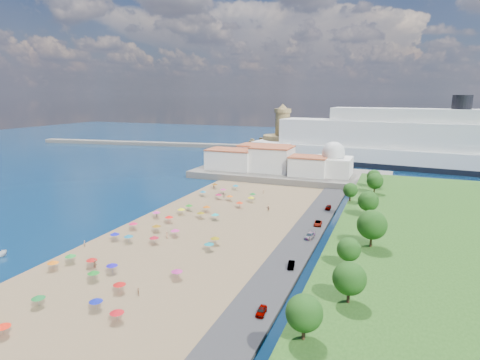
% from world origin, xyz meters
% --- Properties ---
extents(ground, '(700.00, 700.00, 0.00)m').
position_xyz_m(ground, '(0.00, 0.00, 0.00)').
color(ground, '#071938').
rests_on(ground, ground).
extents(terrace, '(90.00, 36.00, 3.00)m').
position_xyz_m(terrace, '(10.00, 73.00, 1.50)').
color(terrace, '#59544C').
rests_on(terrace, ground).
extents(jetty, '(18.00, 70.00, 2.40)m').
position_xyz_m(jetty, '(-12.00, 108.00, 1.20)').
color(jetty, '#59544C').
rests_on(jetty, ground).
extents(breakwater, '(199.03, 34.77, 2.60)m').
position_xyz_m(breakwater, '(-110.00, 153.00, 1.30)').
color(breakwater, '#59544C').
rests_on(breakwater, ground).
extents(waterfront_buildings, '(57.00, 29.00, 11.00)m').
position_xyz_m(waterfront_buildings, '(-3.05, 73.64, 7.88)').
color(waterfront_buildings, silver).
rests_on(waterfront_buildings, terrace).
extents(domed_building, '(16.00, 16.00, 15.00)m').
position_xyz_m(domed_building, '(30.00, 71.00, 8.97)').
color(domed_building, silver).
rests_on(domed_building, terrace).
extents(fortress, '(40.00, 40.00, 32.40)m').
position_xyz_m(fortress, '(-12.00, 138.00, 6.68)').
color(fortress, '#977E4B').
rests_on(fortress, ground).
extents(cruise_ship, '(175.17, 43.03, 37.94)m').
position_xyz_m(cruise_ship, '(61.18, 122.34, 11.24)').
color(cruise_ship, black).
rests_on(cruise_ship, ground).
extents(beach_parasols, '(30.29, 109.29, 2.20)m').
position_xyz_m(beach_parasols, '(-1.50, -13.67, 2.15)').
color(beach_parasols, gray).
rests_on(beach_parasols, beach).
extents(beachgoers, '(35.00, 95.83, 1.89)m').
position_xyz_m(beachgoers, '(-0.99, -5.26, 1.14)').
color(beachgoers, tan).
rests_on(beachgoers, beach).
extents(parked_cars, '(2.55, 73.96, 1.44)m').
position_xyz_m(parked_cars, '(36.00, -4.88, 1.37)').
color(parked_cars, gray).
rests_on(parked_cars, promenade).
extents(hillside_trees, '(14.07, 103.35, 8.20)m').
position_xyz_m(hillside_trees, '(49.38, -9.80, 10.18)').
color(hillside_trees, '#382314').
rests_on(hillside_trees, hillside).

